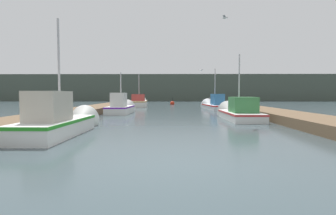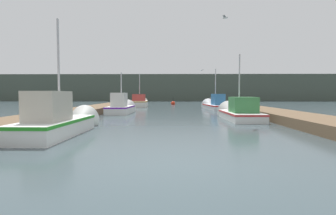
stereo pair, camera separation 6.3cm
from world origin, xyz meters
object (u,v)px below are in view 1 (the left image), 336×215
mooring_piling_1 (210,101)px  seagull_lead (201,70)px  fishing_boat_4 (139,102)px  mooring_piling_0 (212,101)px  fishing_boat_2 (121,107)px  channel_buoy (172,103)px  seagull_1 (225,18)px  fishing_boat_0 (62,121)px  fishing_boat_1 (238,112)px  fishing_boat_3 (214,105)px

mooring_piling_1 → seagull_lead: 10.33m
fishing_boat_4 → mooring_piling_0: size_ratio=6.18×
fishing_boat_2 → mooring_piling_0: fishing_boat_2 is taller
fishing_boat_4 → channel_buoy: 6.63m
seagull_lead → mooring_piling_0: bearing=-58.8°
fishing_boat_4 → seagull_1: 18.93m
fishing_boat_0 → channel_buoy: fishing_boat_0 is taller
fishing_boat_0 → fishing_boat_1: size_ratio=0.98×
fishing_boat_2 → seagull_lead: (6.58, 4.99, 3.25)m
fishing_boat_4 → seagull_1: size_ratio=11.55×
fishing_boat_0 → fishing_boat_1: bearing=37.1°
fishing_boat_0 → fishing_boat_1: fishing_boat_0 is taller
fishing_boat_0 → fishing_boat_4: 21.15m
fishing_boat_1 → seagull_1: size_ratio=9.59×
fishing_boat_2 → fishing_boat_4: bearing=90.7°
mooring_piling_0 → channel_buoy: mooring_piling_0 is taller
mooring_piling_0 → seagull_1: seagull_1 is taller
fishing_boat_2 → mooring_piling_1: bearing=59.6°
mooring_piling_0 → fishing_boat_1: bearing=-94.2°
fishing_boat_2 → fishing_boat_4: size_ratio=0.73×
fishing_boat_2 → fishing_boat_3: 9.57m
channel_buoy → fishing_boat_0: bearing=-98.9°
fishing_boat_1 → channel_buoy: size_ratio=4.78×
fishing_boat_4 → seagull_1: bearing=-72.2°
fishing_boat_1 → fishing_boat_4: fishing_boat_4 is taller
fishing_boat_3 → fishing_boat_4: (-7.89, 5.38, 0.09)m
fishing_boat_1 → mooring_piling_1: bearing=86.1°
fishing_boat_3 → channel_buoy: 11.44m
fishing_boat_1 → mooring_piling_1: 19.08m
channel_buoy → seagull_lead: 11.94m
fishing_boat_3 → fishing_boat_4: fishing_boat_3 is taller
fishing_boat_2 → mooring_piling_1: size_ratio=4.76×
fishing_boat_2 → fishing_boat_4: 10.75m
fishing_boat_3 → mooring_piling_1: (0.92, 9.18, 0.09)m
fishing_boat_2 → fishing_boat_3: bearing=35.0°
fishing_boat_3 → seagull_1: 12.80m
mooring_piling_0 → seagull_lead: bearing=-106.1°
fishing_boat_0 → seagull_lead: bearing=66.6°
channel_buoy → seagull_1: 23.17m
fishing_boat_0 → fishing_boat_3: (8.14, 15.77, -0.09)m
fishing_boat_4 → channel_buoy: (3.91, 5.34, -0.32)m
fishing_boat_1 → fishing_boat_2: (-7.71, 4.50, 0.07)m
seagull_lead → seagull_1: 11.46m
channel_buoy → seagull_lead: (2.62, -11.10, 3.54)m
fishing_boat_3 → seagull_lead: bearing=-169.7°
mooring_piling_0 → fishing_boat_0: bearing=-111.1°
fishing_boat_4 → seagull_lead: fishing_boat_4 is taller
fishing_boat_4 → mooring_piling_1: 9.59m
mooring_piling_1 → seagull_lead: size_ratio=1.98×
fishing_boat_3 → mooring_piling_1: size_ratio=6.06×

